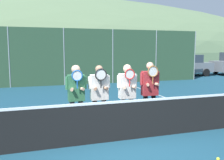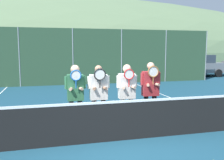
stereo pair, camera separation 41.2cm
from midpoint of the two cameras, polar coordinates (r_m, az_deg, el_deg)
The scene contains 13 objects.
ground_plane at distance 6.06m, azimuth 2.58°, elevation -13.79°, with size 120.00×120.00×0.00m, color navy.
hill_distant at distance 60.09m, azimuth -12.86°, elevation 4.88°, with size 130.21×72.34×25.32m.
clubhouse_building at distance 23.02m, azimuth -9.36°, elevation 6.41°, with size 15.90×5.50×3.79m.
fence_back at distance 15.16m, azimuth -8.14°, elevation 5.26°, with size 18.31×0.06×3.38m.
tennis_net at distance 5.90m, azimuth 2.60°, elevation -9.25°, with size 10.16×0.09×1.07m.
court_line_right_sideline at distance 10.25m, azimuth 18.13°, elevation -5.40°, with size 0.05×16.00×0.01m, color white.
player_leftmost at distance 6.45m, azimuth -6.55°, elevation -2.90°, with size 0.55×0.34×1.76m.
player_center_left at distance 6.58m, azimuth -1.28°, elevation -2.82°, with size 0.59×0.34×1.74m.
player_center_right at distance 6.70m, azimuth 5.18°, elevation -2.53°, with size 0.57×0.34×1.76m.
player_rightmost at distance 7.08m, azimuth 10.44°, elevation -1.90°, with size 0.59×0.34×1.80m.
car_left_of_center at distance 17.16m, azimuth -9.12°, elevation 2.98°, with size 4.69×1.95×1.88m.
car_center at distance 18.73m, azimuth 6.25°, elevation 3.11°, with size 4.34×1.99×1.69m.
car_right_of_center at distance 20.86m, azimuth 19.09°, elevation 3.19°, with size 4.45×1.97×1.71m.
Camera 2 is at (-1.47, -5.47, 2.16)m, focal length 40.00 mm.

